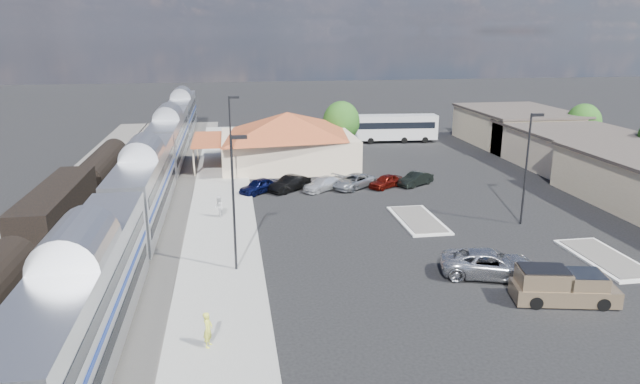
{
  "coord_description": "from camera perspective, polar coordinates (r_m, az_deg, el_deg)",
  "views": [
    {
      "loc": [
        -11.02,
        -40.74,
        15.08
      ],
      "look_at": [
        -4.18,
        2.18,
        2.8
      ],
      "focal_mm": 32.0,
      "sensor_mm": 36.0,
      "label": 1
    }
  ],
  "objects": [
    {
      "name": "ground",
      "position": [
        44.82,
        5.73,
        -3.97
      ],
      "size": [
        280.0,
        280.0,
        0.0
      ],
      "primitive_type": "plane",
      "color": "black",
      "rests_on": "ground"
    },
    {
      "name": "railbed",
      "position": [
        51.97,
        -19.73,
        -1.98
      ],
      "size": [
        16.0,
        100.0,
        0.12
      ],
      "primitive_type": "cube",
      "color": "#4C4944",
      "rests_on": "ground"
    },
    {
      "name": "platform",
      "position": [
        49.09,
        -9.77,
        -2.24
      ],
      "size": [
        5.5,
        92.0,
        0.18
      ],
      "primitive_type": "cube",
      "color": "gray",
      "rests_on": "ground"
    },
    {
      "name": "passenger_train",
      "position": [
        48.28,
        -17.06,
        0.42
      ],
      "size": [
        3.0,
        104.0,
        5.55
      ],
      "color": "silver",
      "rests_on": "ground"
    },
    {
      "name": "freight_cars",
      "position": [
        46.81,
        -24.76,
        -2.04
      ],
      "size": [
        2.8,
        46.0,
        4.0
      ],
      "color": "black",
      "rests_on": "ground"
    },
    {
      "name": "station_depot",
      "position": [
        66.15,
        -3.32,
        5.35
      ],
      "size": [
        18.35,
        12.24,
        6.2
      ],
      "color": "#CCB495",
      "rests_on": "ground"
    },
    {
      "name": "buildings_east",
      "position": [
        68.66,
        25.84,
        3.44
      ],
      "size": [
        14.4,
        51.4,
        4.8
      ],
      "color": "#C6B28C",
      "rests_on": "ground"
    },
    {
      "name": "traffic_island_south",
      "position": [
        47.71,
        9.79,
        -2.75
      ],
      "size": [
        3.3,
        7.5,
        0.21
      ],
      "color": "silver",
      "rests_on": "ground"
    },
    {
      "name": "traffic_island_north",
      "position": [
        43.84,
        26.64,
        -5.96
      ],
      "size": [
        3.3,
        7.5,
        0.21
      ],
      "color": "silver",
      "rests_on": "ground"
    },
    {
      "name": "lamp_plat_s",
      "position": [
        36.08,
        -8.54,
        -0.07
      ],
      "size": [
        1.08,
        0.25,
        9.0
      ],
      "color": "black",
      "rests_on": "ground"
    },
    {
      "name": "lamp_plat_n",
      "position": [
        57.57,
        -8.86,
        5.85
      ],
      "size": [
        1.08,
        0.25,
        9.0
      ],
      "color": "black",
      "rests_on": "ground"
    },
    {
      "name": "lamp_lot",
      "position": [
        47.84,
        20.09,
        3.06
      ],
      "size": [
        1.08,
        0.25,
        9.0
      ],
      "color": "black",
      "rests_on": "ground"
    },
    {
      "name": "tree_east_c",
      "position": [
        81.3,
        24.84,
        6.33
      ],
      "size": [
        4.41,
        4.41,
        6.21
      ],
      "color": "#382314",
      "rests_on": "ground"
    },
    {
      "name": "tree_depot",
      "position": [
        72.96,
        2.14,
        7.05
      ],
      "size": [
        4.71,
        4.71,
        6.63
      ],
      "color": "#382314",
      "rests_on": "ground"
    },
    {
      "name": "pickup_truck",
      "position": [
        35.99,
        23.27,
        -8.72
      ],
      "size": [
        6.09,
        3.26,
        2.0
      ],
      "rotation": [
        0.0,
        0.0,
        1.36
      ],
      "color": "#957C5C",
      "rests_on": "ground"
    },
    {
      "name": "suv",
      "position": [
        38.01,
        16.68,
        -6.9
      ],
      "size": [
        6.76,
        4.62,
        1.72
      ],
      "primitive_type": "imported",
      "rotation": [
        0.0,
        0.0,
        1.26
      ],
      "color": "#ADAFB5",
      "rests_on": "ground"
    },
    {
      "name": "coach_bus",
      "position": [
        81.09,
        7.45,
        6.5
      ],
      "size": [
        11.99,
        3.34,
        3.8
      ],
      "rotation": [
        0.0,
        0.0,
        1.51
      ],
      "color": "white",
      "rests_on": "ground"
    },
    {
      "name": "person_a",
      "position": [
        29.05,
        -11.14,
        -13.34
      ],
      "size": [
        0.61,
        0.76,
        1.82
      ],
      "primitive_type": "imported",
      "rotation": [
        0.0,
        0.0,
        1.27
      ],
      "color": "#D2D642",
      "rests_on": "platform"
    },
    {
      "name": "person_b",
      "position": [
        47.85,
        -10.12,
        -1.49
      ],
      "size": [
        0.82,
        0.98,
        1.79
      ],
      "primitive_type": "imported",
      "rotation": [
        0.0,
        0.0,
        -1.4
      ],
      "color": "silver",
      "rests_on": "platform"
    },
    {
      "name": "parked_car_a",
      "position": [
        55.24,
        -6.13,
        0.61
      ],
      "size": [
        4.28,
        3.95,
        1.42
      ],
      "primitive_type": "imported",
      "rotation": [
        0.0,
        0.0,
        -0.88
      ],
      "color": "#0B1038",
      "rests_on": "ground"
    },
    {
      "name": "parked_car_b",
      "position": [
        55.74,
        -3.04,
        0.85
      ],
      "size": [
        4.51,
        4.05,
        1.49
      ],
      "primitive_type": "imported",
      "rotation": [
        0.0,
        0.0,
        -0.9
      ],
      "color": "black",
      "rests_on": "ground"
    },
    {
      "name": "parked_car_c",
      "position": [
        55.88,
        0.25,
        0.82
      ],
      "size": [
        4.73,
        4.12,
        1.31
      ],
      "primitive_type": "imported",
      "rotation": [
        0.0,
        0.0,
        -0.95
      ],
      "color": "silver",
      "rests_on": "ground"
    },
    {
      "name": "parked_car_d",
      "position": [
        56.75,
        3.4,
        1.07
      ],
      "size": [
        5.36,
        4.91,
        1.39
      ],
      "primitive_type": "imported",
      "rotation": [
        0.0,
        0.0,
        -0.9
      ],
      "color": "#909498",
      "rests_on": "ground"
    },
    {
      "name": "parked_car_e",
      "position": [
        57.23,
        6.59,
        1.08
      ],
      "size": [
        4.08,
        3.46,
        1.32
      ],
      "primitive_type": "imported",
      "rotation": [
        0.0,
        0.0,
        -0.98
      ],
      "color": "#66120B",
      "rests_on": "ground"
    },
    {
      "name": "parked_car_f",
      "position": [
        58.43,
        9.54,
        1.29
      ],
      "size": [
        4.24,
        3.41,
        1.36
      ],
      "primitive_type": "imported",
      "rotation": [
        0.0,
        0.0,
        -1.01
      ],
      "color": "black",
      "rests_on": "ground"
    }
  ]
}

